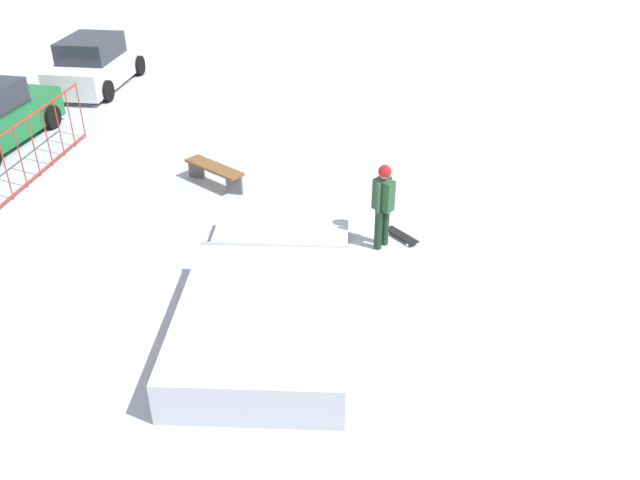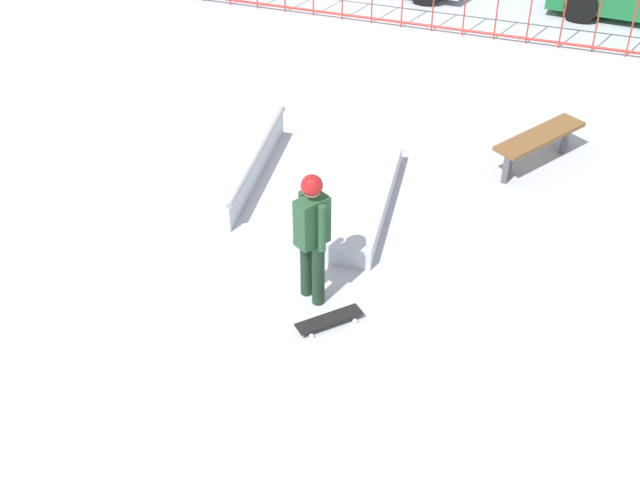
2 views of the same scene
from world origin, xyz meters
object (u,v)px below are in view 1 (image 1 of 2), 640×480
at_px(skate_ramp, 267,308).
at_px(park_bench, 214,171).
at_px(skater, 383,200).
at_px(skateboard, 402,235).
at_px(parked_car_white, 95,64).

bearing_deg(skate_ramp, park_bench, 19.21).
relative_size(skater, skateboard, 2.34).
bearing_deg(skater, parked_car_white, 170.43).
relative_size(skate_ramp, skateboard, 7.81).
xyz_separation_m(skate_ramp, parked_car_white, (10.70, 8.75, 0.41)).
bearing_deg(skater, park_bench, -176.46).
bearing_deg(skate_ramp, skater, -37.54).
height_order(skater, park_bench, skater).
xyz_separation_m(skater, skateboard, (0.36, -0.37, -0.93)).
relative_size(skate_ramp, skater, 3.34).
xyz_separation_m(skate_ramp, skateboard, (3.19, -1.85, -0.24)).
height_order(skate_ramp, parked_car_white, parked_car_white).
relative_size(skate_ramp, park_bench, 3.61).
bearing_deg(park_bench, skateboard, -108.54).
xyz_separation_m(skate_ramp, skater, (2.83, -1.49, 0.69)).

